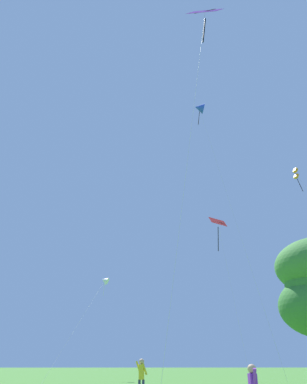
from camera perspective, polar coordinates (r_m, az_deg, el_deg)
name	(u,v)px	position (r m, az deg, el deg)	size (l,w,h in m)	color
kite_purple_streamer	(204,20)	(30.95, 6.96, 22.34)	(4.94, 5.76, 25.13)	purple
kite_blue_delta	(199,108)	(49.43, 6.32, 11.36)	(4.20, 10.53, 29.73)	blue
kite_white_distant	(105,281)	(48.78, -6.73, -11.98)	(4.49, 10.76, 10.88)	white
kite_red_high	(218,229)	(49.02, 8.89, -5.01)	(2.15, 6.11, 17.61)	red
kite_orange_box	(299,177)	(33.73, 19.29, 1.92)	(2.04, 10.19, 15.68)	orange
person_in_blue_jacket	(141,375)	(20.80, -1.67, -23.82)	(0.57, 0.24, 1.76)	#2D3351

